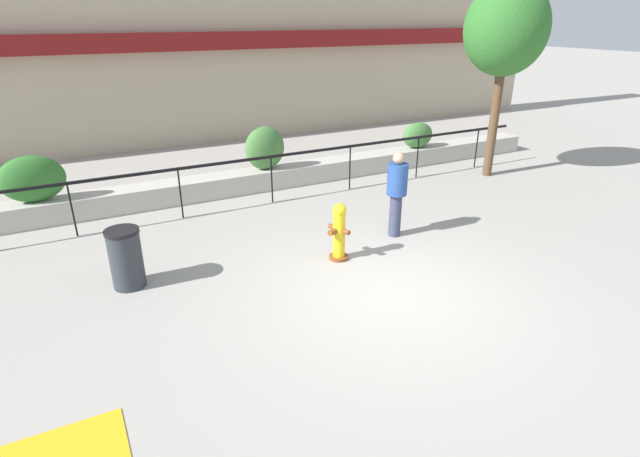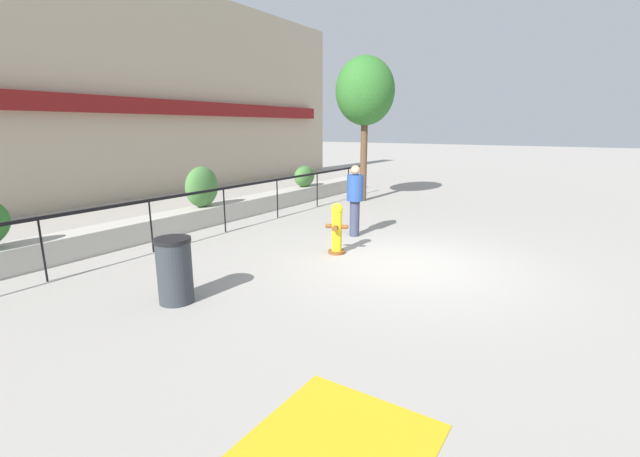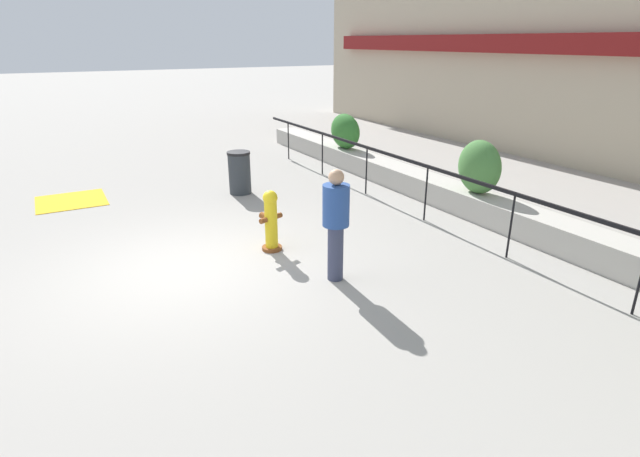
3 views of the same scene
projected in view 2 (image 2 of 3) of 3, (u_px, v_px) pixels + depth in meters
name	position (u px, v px, depth m)	size (l,w,h in m)	color
ground_plane	(407.00, 264.00, 8.34)	(120.00, 120.00, 0.00)	#9E9991
building_facade	(60.00, 83.00, 13.74)	(30.00, 1.36, 8.00)	tan
planter_wall_low	(195.00, 218.00, 11.45)	(18.00, 0.70, 0.50)	#B7B2A8
fence_railing_segment	(224.00, 193.00, 10.69)	(15.00, 0.05, 1.15)	black
hedge_bush_1	(202.00, 187.00, 11.50)	(1.03, 0.59, 1.09)	#427538
hedge_bush_2	(304.00, 176.00, 15.49)	(0.99, 0.56, 0.75)	#427538
fire_hydrant	(337.00, 228.00, 8.96)	(0.48, 0.48, 1.08)	brown
street_tree	(365.00, 92.00, 14.71)	(2.21, 1.99, 4.99)	brown
pedestrian	(355.00, 196.00, 10.31)	(0.52, 0.52, 1.73)	#383D56
tactile_warning_pad	(340.00, 444.00, 3.61)	(1.47, 1.47, 0.01)	gold
trash_bin	(175.00, 270.00, 6.45)	(0.55, 0.55, 1.01)	#2D3338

